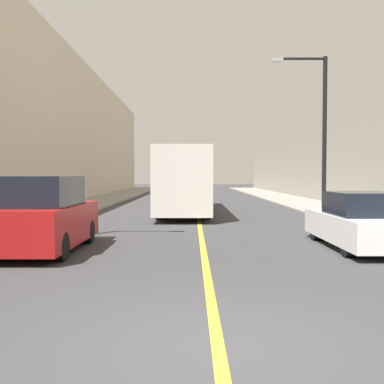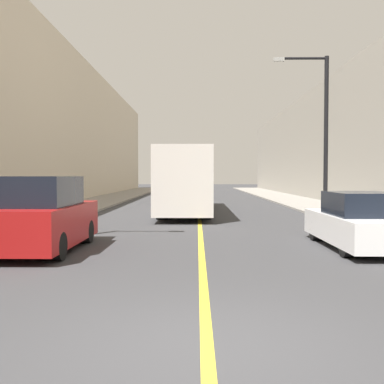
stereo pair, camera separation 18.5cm
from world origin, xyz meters
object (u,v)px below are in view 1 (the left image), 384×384
Objects in this scene: car_right_near at (360,223)px; street_lamp_right at (321,125)px; bus at (185,180)px; parked_suv_left at (42,217)px.

street_lamp_right is (1.35, 8.73, 3.65)m from car_right_near.
street_lamp_right is at bearing -27.62° from bus.
parked_suv_left is 8.61m from car_right_near.
bus is at bearing 152.38° from street_lamp_right.
car_right_near is 0.63× the size of street_lamp_right.
bus is at bearing 112.64° from car_right_near.
car_right_near is at bearing -98.81° from street_lamp_right.
bus is 2.68× the size of car_right_near.
street_lamp_right reaches higher than parked_suv_left.
parked_suv_left is 14.04m from street_lamp_right.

